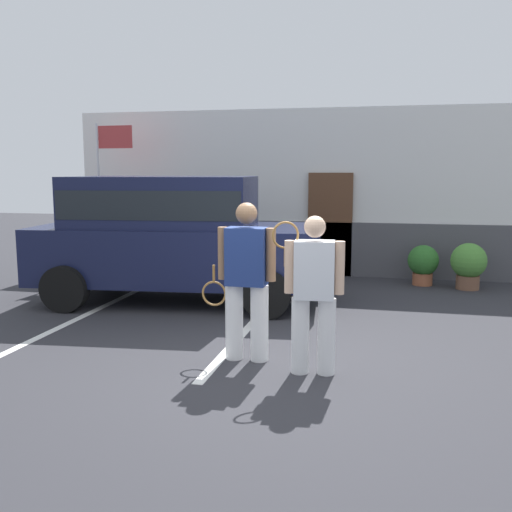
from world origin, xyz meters
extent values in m
plane|color=#2D2D33|center=(0.00, 0.00, 0.00)|extent=(40.00, 40.00, 0.00)
cube|color=silver|center=(-3.04, 1.50, 0.00)|extent=(0.12, 4.40, 0.01)
cube|color=silver|center=(-0.50, 1.50, 0.00)|extent=(0.12, 4.40, 0.01)
cube|color=white|center=(0.00, 6.04, 1.70)|extent=(10.64, 0.30, 3.39)
cube|color=#4C4C51|center=(0.00, 5.84, 0.55)|extent=(8.93, 0.10, 1.10)
cube|color=brown|center=(0.18, 5.82, 1.05)|extent=(0.90, 0.06, 2.10)
cube|color=#141938|center=(-2.00, 2.88, 0.80)|extent=(4.76, 2.33, 0.90)
cube|color=#141938|center=(-2.25, 2.85, 1.65)|extent=(3.06, 2.03, 0.80)
cube|color=black|center=(-2.25, 2.85, 1.63)|extent=(3.00, 2.04, 0.44)
cylinder|color=black|center=(-0.55, 3.97, 0.36)|extent=(0.74, 0.33, 0.72)
cylinder|color=black|center=(-0.36, 2.08, 0.36)|extent=(0.74, 0.33, 0.72)
cylinder|color=black|center=(-3.63, 3.68, 0.36)|extent=(0.74, 0.33, 0.72)
cylinder|color=black|center=(-3.45, 1.78, 0.36)|extent=(0.74, 0.33, 0.72)
cylinder|color=white|center=(-0.05, 0.19, 0.44)|extent=(0.20, 0.20, 0.87)
cylinder|color=white|center=(-0.34, 0.19, 0.44)|extent=(0.20, 0.20, 0.87)
cube|color=navy|center=(-0.20, 0.19, 1.19)|extent=(0.45, 0.28, 0.65)
sphere|color=#8C6647|center=(-0.20, 0.19, 1.68)|extent=(0.24, 0.24, 0.24)
cylinder|color=#8C6647|center=(0.08, 0.19, 1.22)|extent=(0.11, 0.11, 0.59)
cylinder|color=#8C6647|center=(-0.47, 0.19, 1.22)|extent=(0.11, 0.11, 0.59)
torus|color=olive|center=(-0.60, 0.24, 0.74)|extent=(0.37, 0.03, 0.37)
cylinder|color=olive|center=(-0.60, 0.24, 0.98)|extent=(0.03, 0.03, 0.20)
cylinder|color=white|center=(0.74, -0.08, 0.41)|extent=(0.19, 0.19, 0.82)
cylinder|color=white|center=(0.46, -0.11, 0.41)|extent=(0.19, 0.19, 0.82)
cube|color=silver|center=(0.60, -0.10, 1.12)|extent=(0.44, 0.30, 0.61)
sphere|color=beige|center=(0.60, -0.10, 1.57)|extent=(0.23, 0.23, 0.23)
cylinder|color=beige|center=(0.86, -0.07, 1.15)|extent=(0.10, 0.10, 0.56)
cylinder|color=beige|center=(0.34, -0.12, 1.15)|extent=(0.10, 0.10, 0.56)
torus|color=olive|center=(0.29, -0.07, 1.48)|extent=(0.28, 0.13, 0.29)
cylinder|color=olive|center=(0.29, -0.07, 1.24)|extent=(0.03, 0.03, 0.20)
cylinder|color=#9E5638|center=(2.00, 5.19, 0.11)|extent=(0.37, 0.37, 0.23)
sphere|color=#2D6B28|center=(2.00, 5.19, 0.47)|extent=(0.58, 0.58, 0.58)
cylinder|color=brown|center=(2.78, 4.97, 0.13)|extent=(0.41, 0.41, 0.25)
sphere|color=#4C8C38|center=(2.78, 4.97, 0.52)|extent=(0.64, 0.64, 0.64)
cylinder|color=silver|center=(-4.49, 4.95, 1.54)|extent=(0.05, 0.05, 3.09)
cube|color=#B23838|center=(-4.09, 4.95, 2.81)|extent=(0.75, 0.06, 0.45)
camera|label=1|loc=(1.34, -6.06, 2.15)|focal=40.85mm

